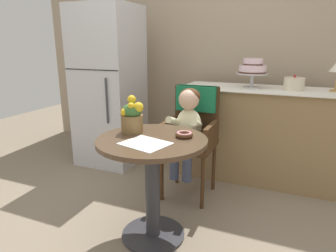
{
  "coord_description": "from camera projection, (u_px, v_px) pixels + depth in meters",
  "views": [
    {
      "loc": [
        0.8,
        -1.64,
        1.31
      ],
      "look_at": [
        0.05,
        0.15,
        0.77
      ],
      "focal_mm": 31.73,
      "sensor_mm": 36.0,
      "label": 1
    }
  ],
  "objects": [
    {
      "name": "display_counter",
      "position": [
        260.0,
        133.0,
        2.93
      ],
      "size": [
        1.56,
        0.62,
        0.9
      ],
      "color": "#93754C",
      "rests_on": "ground"
    },
    {
      "name": "seated_child",
      "position": [
        187.0,
        123.0,
        2.45
      ],
      "size": [
        0.27,
        0.32,
        0.73
      ],
      "color": "beige",
      "rests_on": "ground"
    },
    {
      "name": "flower_vase",
      "position": [
        132.0,
        116.0,
        2.02
      ],
      "size": [
        0.16,
        0.15,
        0.25
      ],
      "color": "brown",
      "rests_on": "cafe_table"
    },
    {
      "name": "back_wall",
      "position": [
        222.0,
        40.0,
        3.39
      ],
      "size": [
        4.8,
        0.1,
        2.7
      ],
      "primitive_type": "cube",
      "color": "tan",
      "rests_on": "ground"
    },
    {
      "name": "donut_front",
      "position": [
        184.0,
        134.0,
        1.93
      ],
      "size": [
        0.12,
        0.12,
        0.03
      ],
      "color": "#4C2D19",
      "rests_on": "cafe_table"
    },
    {
      "name": "ground_plane",
      "position": [
        153.0,
        235.0,
        2.1
      ],
      "size": [
        8.0,
        8.0,
        0.0
      ],
      "primitive_type": "plane",
      "color": "gray"
    },
    {
      "name": "wicker_chair",
      "position": [
        193.0,
        123.0,
        2.59
      ],
      "size": [
        0.42,
        0.45,
        0.95
      ],
      "rotation": [
        0.0,
        0.0,
        -0.06
      ],
      "color": "#472D19",
      "rests_on": "ground"
    },
    {
      "name": "cafe_table",
      "position": [
        152.0,
        169.0,
        1.97
      ],
      "size": [
        0.72,
        0.72,
        0.72
      ],
      "color": "#4C3826",
      "rests_on": "ground"
    },
    {
      "name": "round_layer_cake",
      "position": [
        294.0,
        84.0,
        2.69
      ],
      "size": [
        0.18,
        0.18,
        0.14
      ],
      "color": "beige",
      "rests_on": "display_counter"
    },
    {
      "name": "tiered_cake_stand",
      "position": [
        253.0,
        69.0,
        2.81
      ],
      "size": [
        0.3,
        0.3,
        0.28
      ],
      "color": "silver",
      "rests_on": "display_counter"
    },
    {
      "name": "paper_napkin",
      "position": [
        145.0,
        144.0,
        1.8
      ],
      "size": [
        0.32,
        0.29,
        0.0
      ],
      "primitive_type": "cube",
      "rotation": [
        0.0,
        0.0,
        -0.27
      ],
      "color": "white",
      "rests_on": "cafe_table"
    },
    {
      "name": "refrigerator",
      "position": [
        109.0,
        87.0,
        3.25
      ],
      "size": [
        0.64,
        0.63,
        1.7
      ],
      "color": "silver",
      "rests_on": "ground"
    }
  ]
}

